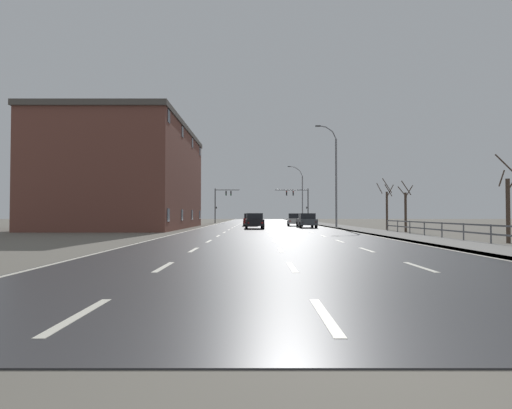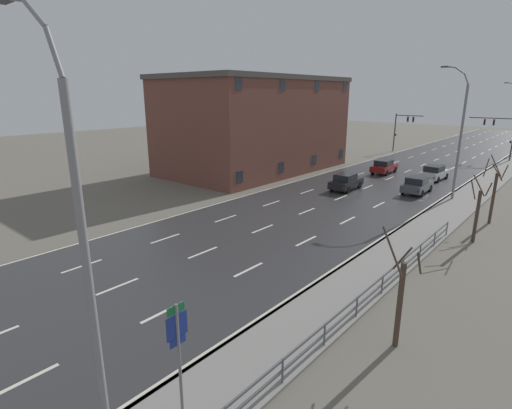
{
  "view_description": "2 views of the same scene",
  "coord_description": "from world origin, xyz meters",
  "px_view_note": "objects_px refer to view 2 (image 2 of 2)",
  "views": [
    {
      "loc": [
        -0.98,
        -3.9,
        1.46
      ],
      "look_at": [
        -0.78,
        56.15,
        2.89
      ],
      "focal_mm": 28.95,
      "sensor_mm": 36.0,
      "label": 1
    },
    {
      "loc": [
        15.88,
        4.26,
        8.82
      ],
      "look_at": [
        0.0,
        22.91,
        1.88
      ],
      "focal_mm": 27.52,
      "sensor_mm": 36.0,
      "label": 2
    }
  ],
  "objects_px": {
    "traffic_signal_right": "(502,130)",
    "traffic_signal_left": "(402,126)",
    "car_mid_centre": "(417,185)",
    "street_lamp_foreground": "(81,251)",
    "car_near_left": "(346,182)",
    "street_lamp_midground": "(459,136)",
    "car_far_left": "(434,173)",
    "car_near_right": "(384,166)",
    "brick_building": "(256,124)",
    "highway_sign": "(178,346)"
  },
  "relations": [
    {
      "from": "highway_sign",
      "to": "car_mid_centre",
      "type": "height_order",
      "value": "highway_sign"
    },
    {
      "from": "car_mid_centre",
      "to": "traffic_signal_right",
      "type": "bearing_deg",
      "value": 84.21
    },
    {
      "from": "street_lamp_foreground",
      "to": "traffic_signal_right",
      "type": "distance_m",
      "value": 58.36
    },
    {
      "from": "highway_sign",
      "to": "traffic_signal_right",
      "type": "height_order",
      "value": "traffic_signal_right"
    },
    {
      "from": "car_near_right",
      "to": "traffic_signal_right",
      "type": "bearing_deg",
      "value": 65.61
    },
    {
      "from": "traffic_signal_right",
      "to": "car_mid_centre",
      "type": "xyz_separation_m",
      "value": [
        -1.99,
        -25.95,
        -3.28
      ]
    },
    {
      "from": "street_lamp_foreground",
      "to": "traffic_signal_left",
      "type": "distance_m",
      "value": 59.5
    },
    {
      "from": "car_near_left",
      "to": "car_near_right",
      "type": "height_order",
      "value": "same"
    },
    {
      "from": "street_lamp_foreground",
      "to": "traffic_signal_right",
      "type": "height_order",
      "value": "street_lamp_foreground"
    },
    {
      "from": "car_near_left",
      "to": "highway_sign",
      "type": "bearing_deg",
      "value": -73.14
    },
    {
      "from": "traffic_signal_left",
      "to": "car_near_right",
      "type": "relative_size",
      "value": 1.41
    },
    {
      "from": "traffic_signal_left",
      "to": "car_mid_centre",
      "type": "relative_size",
      "value": 1.41
    },
    {
      "from": "street_lamp_midground",
      "to": "car_near_right",
      "type": "distance_m",
      "value": 12.61
    },
    {
      "from": "car_far_left",
      "to": "brick_building",
      "type": "xyz_separation_m",
      "value": [
        -18.34,
        -7.55,
        4.57
      ]
    },
    {
      "from": "highway_sign",
      "to": "brick_building",
      "type": "bearing_deg",
      "value": 127.32
    },
    {
      "from": "traffic_signal_left",
      "to": "brick_building",
      "type": "xyz_separation_m",
      "value": [
        -7.59,
        -25.91,
        1.4
      ]
    },
    {
      "from": "street_lamp_midground",
      "to": "car_near_right",
      "type": "bearing_deg",
      "value": 141.06
    },
    {
      "from": "street_lamp_foreground",
      "to": "car_mid_centre",
      "type": "height_order",
      "value": "street_lamp_foreground"
    },
    {
      "from": "street_lamp_foreground",
      "to": "street_lamp_midground",
      "type": "relative_size",
      "value": 0.99
    },
    {
      "from": "car_far_left",
      "to": "highway_sign",
      "type": "bearing_deg",
      "value": -80.28
    },
    {
      "from": "street_lamp_foreground",
      "to": "street_lamp_midground",
      "type": "xyz_separation_m",
      "value": [
        0.06,
        32.07,
        0.08
      ]
    },
    {
      "from": "traffic_signal_right",
      "to": "traffic_signal_left",
      "type": "bearing_deg",
      "value": -177.44
    },
    {
      "from": "brick_building",
      "to": "car_near_left",
      "type": "bearing_deg",
      "value": -10.45
    },
    {
      "from": "car_mid_centre",
      "to": "car_far_left",
      "type": "bearing_deg",
      "value": 93.51
    },
    {
      "from": "car_near_right",
      "to": "brick_building",
      "type": "relative_size",
      "value": 0.19
    },
    {
      "from": "traffic_signal_left",
      "to": "brick_building",
      "type": "bearing_deg",
      "value": -106.32
    },
    {
      "from": "highway_sign",
      "to": "brick_building",
      "type": "height_order",
      "value": "brick_building"
    },
    {
      "from": "car_near_left",
      "to": "brick_building",
      "type": "xyz_separation_m",
      "value": [
        -13.35,
        2.46,
        4.57
      ]
    },
    {
      "from": "brick_building",
      "to": "street_lamp_midground",
      "type": "bearing_deg",
      "value": 0.62
    },
    {
      "from": "street_lamp_midground",
      "to": "car_near_right",
      "type": "relative_size",
      "value": 2.67
    },
    {
      "from": "traffic_signal_right",
      "to": "highway_sign",
      "type": "bearing_deg",
      "value": -88.03
    },
    {
      "from": "traffic_signal_right",
      "to": "car_far_left",
      "type": "bearing_deg",
      "value": -97.78
    },
    {
      "from": "traffic_signal_right",
      "to": "traffic_signal_left",
      "type": "relative_size",
      "value": 1.0
    },
    {
      "from": "brick_building",
      "to": "car_near_right",
      "type": "bearing_deg",
      "value": 30.71
    },
    {
      "from": "street_lamp_midground",
      "to": "car_far_left",
      "type": "height_order",
      "value": "street_lamp_midground"
    },
    {
      "from": "traffic_signal_right",
      "to": "traffic_signal_left",
      "type": "distance_m",
      "value": 13.36
    },
    {
      "from": "traffic_signal_left",
      "to": "car_near_left",
      "type": "height_order",
      "value": "traffic_signal_left"
    },
    {
      "from": "street_lamp_midground",
      "to": "street_lamp_foreground",
      "type": "bearing_deg",
      "value": -90.1
    },
    {
      "from": "highway_sign",
      "to": "traffic_signal_left",
      "type": "height_order",
      "value": "traffic_signal_left"
    },
    {
      "from": "highway_sign",
      "to": "car_near_right",
      "type": "bearing_deg",
      "value": 104.96
    },
    {
      "from": "street_lamp_foreground",
      "to": "car_near_left",
      "type": "distance_m",
      "value": 30.92
    },
    {
      "from": "street_lamp_midground",
      "to": "car_near_right",
      "type": "xyz_separation_m",
      "value": [
        -9.13,
        7.38,
        -4.62
      ]
    },
    {
      "from": "car_mid_centre",
      "to": "car_near_right",
      "type": "xyz_separation_m",
      "value": [
        -6.12,
        7.06,
        0.0
      ]
    },
    {
      "from": "car_far_left",
      "to": "car_mid_centre",
      "type": "bearing_deg",
      "value": -82.24
    },
    {
      "from": "street_lamp_foreground",
      "to": "traffic_signal_right",
      "type": "relative_size",
      "value": 1.87
    },
    {
      "from": "street_lamp_midground",
      "to": "traffic_signal_right",
      "type": "bearing_deg",
      "value": 92.22
    },
    {
      "from": "street_lamp_foreground",
      "to": "traffic_signal_right",
      "type": "bearing_deg",
      "value": 90.95
    },
    {
      "from": "traffic_signal_right",
      "to": "car_mid_centre",
      "type": "distance_m",
      "value": 26.23
    },
    {
      "from": "traffic_signal_right",
      "to": "car_near_right",
      "type": "relative_size",
      "value": 1.42
    },
    {
      "from": "car_near_left",
      "to": "traffic_signal_right",
      "type": "bearing_deg",
      "value": 73.12
    }
  ]
}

